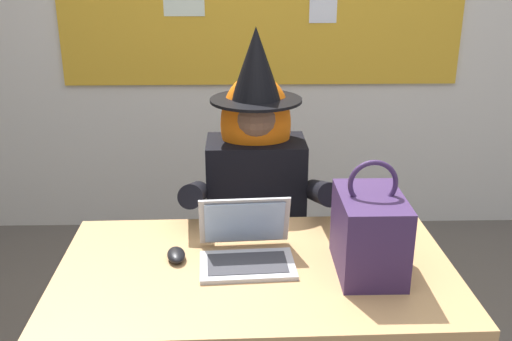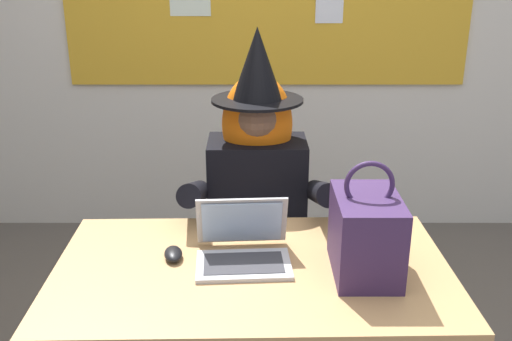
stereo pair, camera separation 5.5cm
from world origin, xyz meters
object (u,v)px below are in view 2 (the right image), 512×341
(desk_main, at_px, (253,292))
(computer_mouse, at_px, (174,254))
(laptop, at_px, (244,247))
(person_costumed, at_px, (258,185))
(handbag, at_px, (367,234))
(chair_at_desk, at_px, (260,232))

(desk_main, distance_m, computer_mouse, 0.29)
(laptop, bearing_deg, desk_main, -60.34)
(desk_main, distance_m, laptop, 0.15)
(person_costumed, xyz_separation_m, handbag, (0.34, -0.64, 0.09))
(laptop, relative_size, computer_mouse, 3.12)
(chair_at_desk, height_order, laptop, laptop)
(chair_at_desk, height_order, person_costumed, person_costumed)
(chair_at_desk, height_order, handbag, handbag)
(person_costumed, distance_m, handbag, 0.73)
(desk_main, height_order, laptop, laptop)
(chair_at_desk, distance_m, handbag, 0.92)
(person_costumed, height_order, computer_mouse, person_costumed)
(laptop, bearing_deg, computer_mouse, 174.39)
(handbag, bearing_deg, person_costumed, 117.94)
(chair_at_desk, bearing_deg, desk_main, 3.45)
(desk_main, relative_size, chair_at_desk, 1.47)
(chair_at_desk, xyz_separation_m, handbag, (0.33, -0.76, 0.38))
(computer_mouse, bearing_deg, handbag, -17.65)
(person_costumed, distance_m, computer_mouse, 0.63)
(desk_main, xyz_separation_m, laptop, (-0.03, 0.05, 0.14))
(chair_at_desk, bearing_deg, computer_mouse, -17.72)
(chair_at_desk, xyz_separation_m, laptop, (-0.06, -0.69, 0.29))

